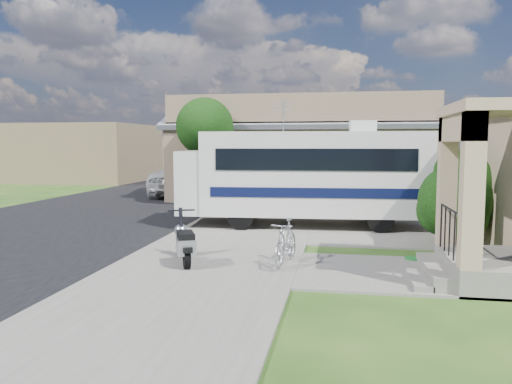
% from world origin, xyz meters
% --- Properties ---
extents(ground, '(120.00, 120.00, 0.00)m').
position_xyz_m(ground, '(0.00, 0.00, 0.00)').
color(ground, '#193C10').
extents(street_slab, '(9.00, 80.00, 0.02)m').
position_xyz_m(street_slab, '(-7.50, 10.00, 0.01)').
color(street_slab, black).
rests_on(street_slab, ground).
extents(sidewalk_slab, '(4.00, 80.00, 0.06)m').
position_xyz_m(sidewalk_slab, '(-1.00, 10.00, 0.03)').
color(sidewalk_slab, '#636059').
rests_on(sidewalk_slab, ground).
extents(driveway_slab, '(7.00, 6.00, 0.05)m').
position_xyz_m(driveway_slab, '(1.50, 4.50, 0.03)').
color(driveway_slab, '#636059').
rests_on(driveway_slab, ground).
extents(walk_slab, '(4.00, 3.00, 0.05)m').
position_xyz_m(walk_slab, '(3.00, -1.00, 0.03)').
color(walk_slab, '#636059').
rests_on(walk_slab, ground).
extents(warehouse, '(12.50, 8.40, 5.04)m').
position_xyz_m(warehouse, '(0.00, 13.97, 1.99)').
color(warehouse, '#78614B').
rests_on(warehouse, ground).
extents(distant_bldg_far, '(10.00, 8.00, 4.00)m').
position_xyz_m(distant_bldg_far, '(-17.00, 22.00, 2.00)').
color(distant_bldg_far, brown).
rests_on(distant_bldg_far, ground).
extents(distant_bldg_near, '(8.00, 7.00, 3.20)m').
position_xyz_m(distant_bldg_near, '(-15.00, 34.00, 1.60)').
color(distant_bldg_near, '#78614B').
rests_on(distant_bldg_near, ground).
extents(street_tree_a, '(2.44, 2.40, 4.58)m').
position_xyz_m(street_tree_a, '(-3.70, 9.05, 3.25)').
color(street_tree_a, '#301F15').
rests_on(street_tree_a, ground).
extents(street_tree_b, '(2.44, 2.40, 4.73)m').
position_xyz_m(street_tree_b, '(-3.70, 19.05, 3.39)').
color(street_tree_b, '#301F15').
rests_on(street_tree_b, ground).
extents(street_tree_c, '(2.44, 2.40, 4.42)m').
position_xyz_m(street_tree_c, '(-3.70, 28.05, 3.10)').
color(street_tree_c, '#301F15').
rests_on(street_tree_c, ground).
extents(motorhome, '(7.86, 2.92, 3.96)m').
position_xyz_m(motorhome, '(0.72, 4.60, 1.70)').
color(motorhome, beige).
rests_on(motorhome, ground).
extents(shrub, '(2.05, 1.96, 2.52)m').
position_xyz_m(shrub, '(4.80, 2.04, 1.29)').
color(shrub, '#301F15').
rests_on(shrub, ground).
extents(scooter, '(0.95, 1.64, 1.13)m').
position_xyz_m(scooter, '(-1.47, -1.04, 0.50)').
color(scooter, black).
rests_on(scooter, ground).
extents(bicycle, '(0.71, 1.67, 0.97)m').
position_xyz_m(bicycle, '(0.71, -0.76, 0.49)').
color(bicycle, '#A3A3AB').
rests_on(bicycle, ground).
extents(pickup_truck, '(3.35, 6.38, 1.71)m').
position_xyz_m(pickup_truck, '(-5.97, 13.49, 0.86)').
color(pickup_truck, silver).
rests_on(pickup_truck, ground).
extents(van, '(2.71, 5.74, 1.62)m').
position_xyz_m(van, '(-6.61, 20.53, 0.81)').
color(van, silver).
rests_on(van, ground).
extents(garden_hose, '(0.37, 0.37, 0.17)m').
position_xyz_m(garden_hose, '(3.45, -0.22, 0.08)').
color(garden_hose, '#146420').
rests_on(garden_hose, ground).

